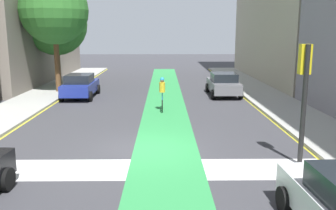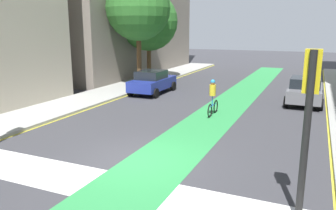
{
  "view_description": "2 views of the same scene",
  "coord_description": "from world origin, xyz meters",
  "px_view_note": "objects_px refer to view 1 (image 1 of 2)",
  "views": [
    {
      "loc": [
        0.68,
        -12.82,
        4.25
      ],
      "look_at": [
        0.87,
        2.86,
        1.1
      ],
      "focal_mm": 38.66,
      "sensor_mm": 36.0,
      "label": 1
    },
    {
      "loc": [
        5.2,
        -9.27,
        4.33
      ],
      "look_at": [
        -0.62,
        3.97,
        1.02
      ],
      "focal_mm": 35.91,
      "sensor_mm": 36.0,
      "label": 2
    }
  ],
  "objects_px": {
    "car_grey_right_far": "(223,84)",
    "street_tree_near": "(54,10)",
    "street_tree_far": "(56,24)",
    "car_blue_left_far": "(80,86)",
    "traffic_signal_near_right": "(304,81)",
    "cyclist_in_lane": "(162,93)"
  },
  "relations": [
    {
      "from": "car_grey_right_far",
      "to": "cyclist_in_lane",
      "type": "relative_size",
      "value": 2.27
    },
    {
      "from": "car_grey_right_far",
      "to": "traffic_signal_near_right",
      "type": "bearing_deg",
      "value": -88.29
    },
    {
      "from": "traffic_signal_near_right",
      "to": "street_tree_far",
      "type": "xyz_separation_m",
      "value": [
        -12.89,
        17.64,
        2.14
      ]
    },
    {
      "from": "car_blue_left_far",
      "to": "street_tree_far",
      "type": "distance_m",
      "value": 7.24
    },
    {
      "from": "traffic_signal_near_right",
      "to": "cyclist_in_lane",
      "type": "height_order",
      "value": "traffic_signal_near_right"
    },
    {
      "from": "car_blue_left_far",
      "to": "cyclist_in_lane",
      "type": "relative_size",
      "value": 2.27
    },
    {
      "from": "car_blue_left_far",
      "to": "cyclist_in_lane",
      "type": "height_order",
      "value": "cyclist_in_lane"
    },
    {
      "from": "traffic_signal_near_right",
      "to": "cyclist_in_lane",
      "type": "bearing_deg",
      "value": 118.78
    },
    {
      "from": "cyclist_in_lane",
      "to": "car_blue_left_far",
      "type": "bearing_deg",
      "value": 142.78
    },
    {
      "from": "car_grey_right_far",
      "to": "car_blue_left_far",
      "type": "height_order",
      "value": "same"
    },
    {
      "from": "car_grey_right_far",
      "to": "street_tree_near",
      "type": "distance_m",
      "value": 12.62
    },
    {
      "from": "street_tree_far",
      "to": "cyclist_in_lane",
      "type": "bearing_deg",
      "value": -48.3
    },
    {
      "from": "car_blue_left_far",
      "to": "cyclist_in_lane",
      "type": "distance_m",
      "value": 6.83
    },
    {
      "from": "car_grey_right_far",
      "to": "cyclist_in_lane",
      "type": "bearing_deg",
      "value": -131.08
    },
    {
      "from": "street_tree_far",
      "to": "car_blue_left_far",
      "type": "bearing_deg",
      "value": -60.98
    },
    {
      "from": "street_tree_far",
      "to": "car_grey_right_far",
      "type": "bearing_deg",
      "value": -20.15
    },
    {
      "from": "street_tree_near",
      "to": "street_tree_far",
      "type": "bearing_deg",
      "value": 105.25
    },
    {
      "from": "street_tree_near",
      "to": "car_grey_right_far",
      "type": "bearing_deg",
      "value": -5.59
    },
    {
      "from": "car_grey_right_far",
      "to": "street_tree_near",
      "type": "height_order",
      "value": "street_tree_near"
    },
    {
      "from": "street_tree_near",
      "to": "street_tree_far",
      "type": "height_order",
      "value": "street_tree_near"
    },
    {
      "from": "car_grey_right_far",
      "to": "street_tree_near",
      "type": "relative_size",
      "value": 0.53
    },
    {
      "from": "traffic_signal_near_right",
      "to": "car_grey_right_far",
      "type": "distance_m",
      "value": 13.2
    }
  ]
}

